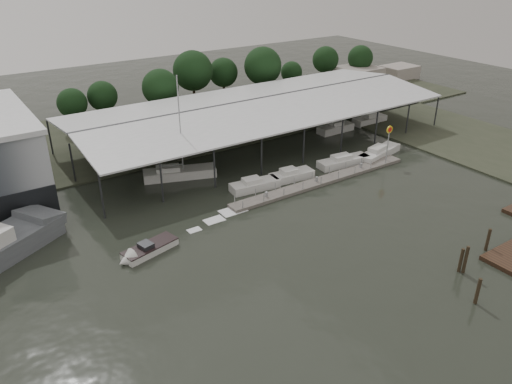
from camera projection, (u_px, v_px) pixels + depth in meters
ground at (275, 252)px, 50.78m from camera, size 200.00×200.00×0.00m
land_strip_far at (125, 135)px, 81.96m from camera, size 140.00×30.00×0.30m
land_strip_east at (463, 138)px, 80.77m from camera, size 20.00×60.00×0.30m
covered_boat_shed at (258, 103)px, 77.43m from camera, size 58.24×24.00×6.96m
floating_dock at (322, 181)px, 65.66m from camera, size 28.00×2.00×1.40m
shell_fuel_sign at (389, 137)px, 70.04m from camera, size 1.10×0.18×5.55m
distant_commercial_buildings at (370, 75)px, 112.85m from camera, size 22.00×8.00×4.00m
white_sailboat at (179, 173)px, 66.83m from camera, size 9.90×5.66×13.95m
speedboat_underway at (146, 251)px, 50.18m from camera, size 17.30×5.86×2.00m
moored_cruiser_0 at (254, 185)px, 63.61m from camera, size 6.64×2.91×1.70m
moored_cruiser_1 at (291, 175)px, 66.33m from camera, size 6.18×2.73×1.70m
moored_cruiser_2 at (343, 161)px, 70.65m from camera, size 8.06×3.02×1.70m
moored_cruiser_3 at (379, 152)px, 73.65m from camera, size 8.73×4.04×1.70m
mooring_pilings at (492, 272)px, 45.75m from camera, size 8.72×7.51×3.68m
horizon_tree_line at (232, 73)px, 95.52m from camera, size 68.47×12.08×11.06m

